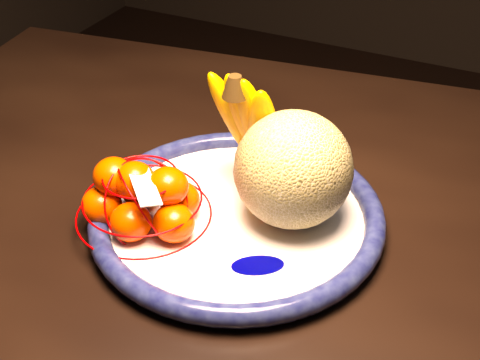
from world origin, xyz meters
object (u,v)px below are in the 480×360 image
at_px(dining_table, 315,256).
at_px(banana_bunch, 252,122).
at_px(cantaloupe, 293,170).
at_px(mandarin_bag, 143,199).
at_px(fruit_bowl, 237,216).

height_order(dining_table, banana_bunch, banana_bunch).
relative_size(cantaloupe, banana_bunch, 0.78).
xyz_separation_m(cantaloupe, banana_bunch, (-0.08, 0.05, 0.02)).
distance_m(dining_table, mandarin_bag, 0.28).
bearing_deg(banana_bunch, cantaloupe, -19.44).
bearing_deg(cantaloupe, fruit_bowl, -155.19).
bearing_deg(mandarin_bag, dining_table, 34.47).
xyz_separation_m(fruit_bowl, cantaloupe, (0.07, 0.03, 0.08)).
bearing_deg(mandarin_bag, cantaloupe, 28.57).
distance_m(dining_table, cantaloupe, 0.18).
xyz_separation_m(dining_table, fruit_bowl, (-0.09, -0.07, 0.10)).
bearing_deg(banana_bunch, dining_table, 7.71).
bearing_deg(cantaloupe, mandarin_bag, -151.43).
bearing_deg(fruit_bowl, dining_table, 38.33).
bearing_deg(fruit_bowl, cantaloupe, 24.81).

